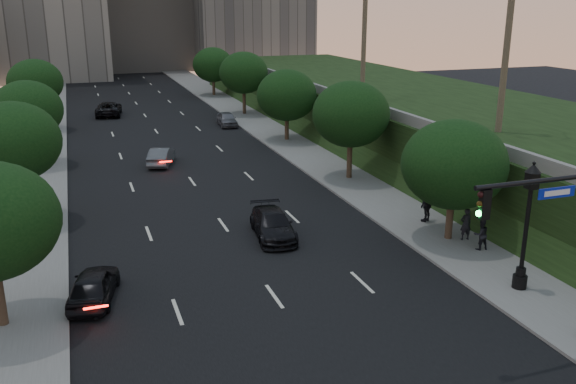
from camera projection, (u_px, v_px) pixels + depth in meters
name	position (u px, v px, depth m)	size (l,w,h in m)	color
ground	(320.00, 361.00, 20.61)	(160.00, 160.00, 0.00)	black
road_surface	(175.00, 158.00, 47.65)	(16.00, 140.00, 0.02)	black
sidewalk_right	(298.00, 147.00, 50.87)	(4.50, 140.00, 0.15)	slate
sidewalk_left	(35.00, 168.00, 44.39)	(4.50, 140.00, 0.15)	slate
embankment	(435.00, 120.00, 52.21)	(18.00, 90.00, 4.00)	black
parapet_wall	(345.00, 98.00, 48.83)	(0.35, 90.00, 0.70)	slate
tree_right_a	(454.00, 164.00, 29.89)	(5.20, 5.20, 6.24)	#38281C
tree_right_b	(351.00, 114.00, 40.56)	(5.20, 5.20, 6.74)	#38281C
tree_right_c	(287.00, 95.00, 52.42)	(5.20, 5.20, 6.24)	#38281C
tree_right_d	(244.00, 73.00, 64.89)	(5.20, 5.20, 6.74)	#38281C
tree_right_e	(213.00, 65.00, 78.56)	(5.20, 5.20, 6.24)	#38281C
tree_left_b	(13.00, 142.00, 32.23)	(5.00, 5.00, 6.71)	#38281C
tree_left_c	(27.00, 110.00, 44.05)	(5.00, 5.00, 6.34)	#38281C
tree_left_d	(35.00, 82.00, 56.56)	(5.00, 5.00, 6.71)	#38281C
street_lamp	(526.00, 232.00, 24.88)	(0.64, 0.64, 5.62)	black
sedan_near_left	(94.00, 285.00, 24.59)	(1.62, 4.03, 1.37)	black
sedan_mid_left	(161.00, 156.00, 45.48)	(1.43, 4.10, 1.35)	#4F5257
sedan_far_left	(109.00, 109.00, 65.49)	(2.51, 5.44, 1.51)	black
sedan_near_right	(273.00, 224.00, 31.40)	(1.89, 4.65, 1.35)	black
sedan_far_right	(227.00, 119.00, 59.94)	(1.62, 4.03, 1.37)	slate
pedestrian_a	(466.00, 224.00, 30.57)	(0.60, 0.40, 1.66)	black
pedestrian_b	(481.00, 234.00, 29.38)	(0.75, 0.58, 1.54)	black
pedestrian_c	(427.00, 205.00, 33.12)	(1.13, 0.47, 1.92)	black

